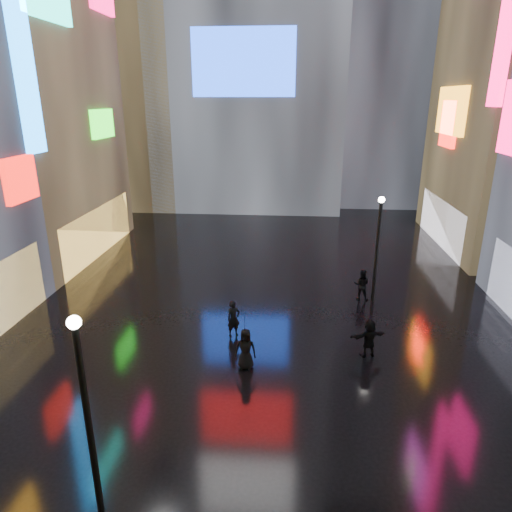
# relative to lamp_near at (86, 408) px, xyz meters

# --- Properties ---
(ground) EXTENTS (140.00, 140.00, 0.00)m
(ground) POSITION_rel_lamp_near_xyz_m (3.38, 12.60, -2.94)
(ground) COLOR black
(ground) RESTS_ON ground
(tower_flank_right) EXTENTS (12.00, 12.00, 34.00)m
(tower_flank_right) POSITION_rel_lamp_near_xyz_m (12.38, 38.60, 14.06)
(tower_flank_right) COLOR black
(tower_flank_right) RESTS_ON ground
(tower_flank_left) EXTENTS (10.00, 10.00, 26.00)m
(tower_flank_left) POSITION_rel_lamp_near_xyz_m (-10.62, 34.60, 10.06)
(tower_flank_left) COLOR black
(tower_flank_left) RESTS_ON ground
(lamp_near) EXTENTS (0.30, 0.30, 5.20)m
(lamp_near) POSITION_rel_lamp_near_xyz_m (0.00, 0.00, 0.00)
(lamp_near) COLOR black
(lamp_near) RESTS_ON ground
(lamp_far) EXTENTS (0.30, 0.30, 5.20)m
(lamp_far) POSITION_rel_lamp_near_xyz_m (8.44, 12.71, 0.00)
(lamp_far) COLOR black
(lamp_far) RESTS_ON ground
(pedestrian_4) EXTENTS (0.78, 0.52, 1.57)m
(pedestrian_4) POSITION_rel_lamp_near_xyz_m (2.85, 6.39, -2.16)
(pedestrian_4) COLOR black
(pedestrian_4) RESTS_ON ground
(pedestrian_5) EXTENTS (1.49, 0.88, 1.53)m
(pedestrian_5) POSITION_rel_lamp_near_xyz_m (7.46, 7.61, -2.18)
(pedestrian_5) COLOR black
(pedestrian_5) RESTS_ON ground
(pedestrian_6) EXTENTS (0.68, 0.61, 1.55)m
(pedestrian_6) POSITION_rel_lamp_near_xyz_m (2.11, 8.77, -2.17)
(pedestrian_6) COLOR black
(pedestrian_6) RESTS_ON ground
(pedestrian_7) EXTENTS (0.86, 0.74, 1.55)m
(pedestrian_7) POSITION_rel_lamp_near_xyz_m (7.89, 12.89, -2.17)
(pedestrian_7) COLOR black
(pedestrian_7) RESTS_ON ground
(umbrella_2) EXTENTS (1.19, 1.18, 0.80)m
(umbrella_2) POSITION_rel_lamp_near_xyz_m (2.85, 6.39, -0.97)
(umbrella_2) COLOR black
(umbrella_2) RESTS_ON pedestrian_4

